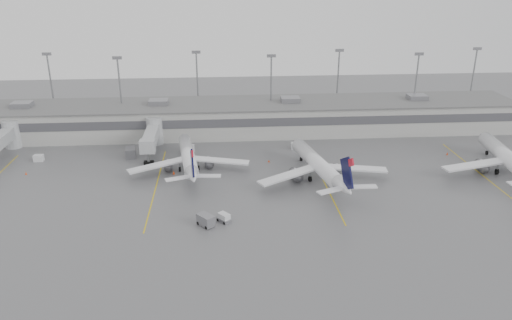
{
  "coord_description": "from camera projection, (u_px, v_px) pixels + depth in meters",
  "views": [
    {
      "loc": [
        -4.02,
        -71.45,
        42.59
      ],
      "look_at": [
        3.21,
        24.0,
        5.0
      ],
      "focal_mm": 35.0,
      "sensor_mm": 36.0,
      "label": 1
    }
  ],
  "objects": [
    {
      "name": "terminal",
      "position": [
        235.0,
        117.0,
        134.46
      ],
      "size": [
        152.0,
        17.0,
        9.45
      ],
      "color": "#A2A29E",
      "rests_on": "ground"
    },
    {
      "name": "jet_bridge_right",
      "position": [
        153.0,
        135.0,
        121.75
      ],
      "size": [
        4.0,
        17.2,
        7.0
      ],
      "color": "#949698",
      "rests_on": "ground"
    },
    {
      "name": "gse_uld_a",
      "position": [
        39.0,
        158.0,
        115.62
      ],
      "size": [
        2.15,
        1.45,
        1.51
      ],
      "primitive_type": "cube",
      "rotation": [
        0.0,
        0.0,
        -0.02
      ],
      "color": "silver",
      "rests_on": "ground"
    },
    {
      "name": "jet_mid_left",
      "position": [
        188.0,
        157.0,
        109.87
      ],
      "size": [
        26.49,
        29.87,
        9.68
      ],
      "rotation": [
        0.0,
        0.0,
        0.13
      ],
      "color": "white",
      "rests_on": "ground"
    },
    {
      "name": "light_masts",
      "position": [
        233.0,
        84.0,
        136.94
      ],
      "size": [
        142.4,
        8.0,
        20.6
      ],
      "color": "gray",
      "rests_on": "ground"
    },
    {
      "name": "baggage_cart",
      "position": [
        206.0,
        220.0,
        86.91
      ],
      "size": [
        3.43,
        3.61,
        2.05
      ],
      "rotation": [
        0.0,
        0.0,
        0.69
      ],
      "color": "slate",
      "rests_on": "ground"
    },
    {
      "name": "stand_markings",
      "position": [
        241.0,
        183.0,
        104.44
      ],
      "size": [
        105.25,
        40.0,
        0.01
      ],
      "color": "gold",
      "rests_on": "ground"
    },
    {
      "name": "cone_a",
      "position": [
        26.0,
        173.0,
        108.33
      ],
      "size": [
        0.39,
        0.39,
        0.62
      ],
      "primitive_type": "cone",
      "color": "#FA4005",
      "rests_on": "ground"
    },
    {
      "name": "baggage_tug",
      "position": [
        224.0,
        218.0,
        88.41
      ],
      "size": [
        2.73,
        2.86,
        1.59
      ],
      "rotation": [
        0.0,
        0.0,
        0.69
      ],
      "color": "silver",
      "rests_on": "ground"
    },
    {
      "name": "jet_bridge_left",
      "position": [
        5.0,
        138.0,
        119.29
      ],
      "size": [
        4.0,
        17.2,
        7.0
      ],
      "color": "#949698",
      "rests_on": "ground"
    },
    {
      "name": "cone_d",
      "position": [
        447.0,
        154.0,
        119.53
      ],
      "size": [
        0.43,
        0.43,
        0.69
      ],
      "primitive_type": "cone",
      "color": "#FA4005",
      "rests_on": "ground"
    },
    {
      "name": "jet_far_right",
      "position": [
        509.0,
        159.0,
        107.8
      ],
      "size": [
        29.69,
        33.47,
        10.86
      ],
      "rotation": [
        0.0,
        0.0,
        -0.13
      ],
      "color": "white",
      "rests_on": "ground"
    },
    {
      "name": "gse_loader",
      "position": [
        131.0,
        153.0,
        117.93
      ],
      "size": [
        2.71,
        3.86,
        2.24
      ],
      "primitive_type": "cube",
      "rotation": [
        0.0,
        0.0,
        0.14
      ],
      "color": "slate",
      "rests_on": "ground"
    },
    {
      "name": "gse_uld_c",
      "position": [
        296.0,
        146.0,
        123.38
      ],
      "size": [
        2.28,
        1.57,
        1.57
      ],
      "primitive_type": "cube",
      "rotation": [
        0.0,
        0.0,
        -0.04
      ],
      "color": "silver",
      "rests_on": "ground"
    },
    {
      "name": "cone_b",
      "position": [
        174.0,
        172.0,
        108.57
      ],
      "size": [
        0.48,
        0.48,
        0.76
      ],
      "primitive_type": "cone",
      "color": "#FA4005",
      "rests_on": "ground"
    },
    {
      "name": "cone_c",
      "position": [
        269.0,
        161.0,
        115.17
      ],
      "size": [
        0.41,
        0.41,
        0.66
      ],
      "primitive_type": "cone",
      "color": "#FA4005",
      "rests_on": "ground"
    },
    {
      "name": "jet_mid_right",
      "position": [
        319.0,
        165.0,
        104.88
      ],
      "size": [
        28.17,
        31.87,
        10.4
      ],
      "rotation": [
        0.0,
        0.0,
        0.19
      ],
      "color": "white",
      "rests_on": "ground"
    },
    {
      "name": "gse_uld_b",
      "position": [
        188.0,
        149.0,
        120.83
      ],
      "size": [
        2.85,
        2.08,
        1.89
      ],
      "primitive_type": "cube",
      "rotation": [
        0.0,
        0.0,
        -0.12
      ],
      "color": "silver",
      "rests_on": "ground"
    },
    {
      "name": "ground",
      "position": [
        248.0,
        242.0,
        82.17
      ],
      "size": [
        260.0,
        260.0,
        0.0
      ],
      "primitive_type": "plane",
      "color": "#555558",
      "rests_on": "ground"
    }
  ]
}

